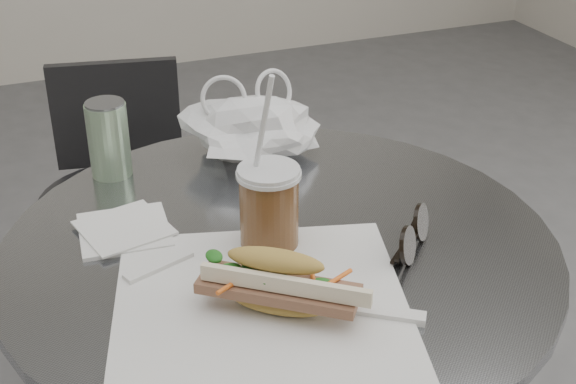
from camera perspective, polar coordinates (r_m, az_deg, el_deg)
name	(u,v)px	position (r m, az deg, el deg)	size (l,w,h in m)	color
chair_far	(128,240)	(1.93, -11.31, -3.33)	(0.37, 0.40, 0.71)	#29292C
sandwich_paper	(261,302)	(0.98, -1.94, -7.85)	(0.35, 0.33, 0.00)	white
banh_mi	(277,283)	(0.94, -0.77, -6.50)	(0.24, 0.22, 0.08)	#AC9141
iced_coffee	(269,206)	(1.06, -1.36, -1.00)	(0.09, 0.09, 0.25)	brown
sunglasses	(412,236)	(1.08, 8.83, -3.13)	(0.10, 0.10, 0.05)	black
plastic_bag	(254,131)	(1.29, -2.47, 4.39)	(0.21, 0.16, 0.10)	white
napkin_stack	(124,230)	(1.13, -11.57, -2.64)	(0.13, 0.13, 0.01)	white
drink_can	(109,139)	(1.27, -12.64, 3.71)	(0.06, 0.06, 0.12)	#67A45F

